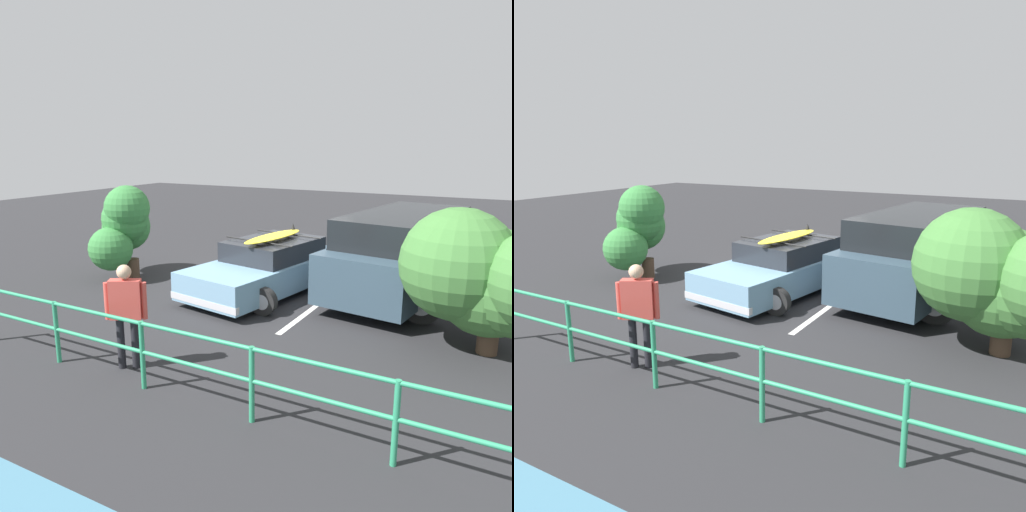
% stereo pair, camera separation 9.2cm
% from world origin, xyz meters
% --- Properties ---
extents(ground_plane, '(44.00, 44.00, 0.02)m').
position_xyz_m(ground_plane, '(0.00, 0.00, -0.01)').
color(ground_plane, '#28282B').
rests_on(ground_plane, ground).
extents(parking_stripe, '(0.12, 4.57, 0.00)m').
position_xyz_m(parking_stripe, '(-1.31, 0.76, 0.00)').
color(parking_stripe, silver).
rests_on(parking_stripe, ground).
extents(sedan_car, '(2.78, 4.59, 1.47)m').
position_xyz_m(sedan_car, '(0.05, 0.73, 0.57)').
color(sedan_car, '#729EBC').
rests_on(sedan_car, ground).
extents(suv_car, '(3.11, 5.21, 1.87)m').
position_xyz_m(suv_car, '(-2.68, -0.39, 0.97)').
color(suv_car, '#334756').
rests_on(suv_car, ground).
extents(person_bystander, '(0.56, 0.39, 1.62)m').
position_xyz_m(person_bystander, '(0.09, 5.33, 0.97)').
color(person_bystander, black).
rests_on(person_bystander, ground).
extents(railing_fence, '(8.75, 0.16, 0.99)m').
position_xyz_m(railing_fence, '(-1.41, 5.73, 0.66)').
color(railing_fence, '#2D9366').
rests_on(railing_fence, ground).
extents(bush_near_left, '(1.63, 2.02, 2.33)m').
position_xyz_m(bush_near_left, '(3.82, 1.40, 1.33)').
color(bush_near_left, '#4C3828').
rests_on(bush_near_left, ground).
extents(bush_near_right, '(2.85, 2.44, 2.37)m').
position_xyz_m(bush_near_right, '(-4.59, 2.15, 1.29)').
color(bush_near_right, '#4C3828').
rests_on(bush_near_right, ground).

